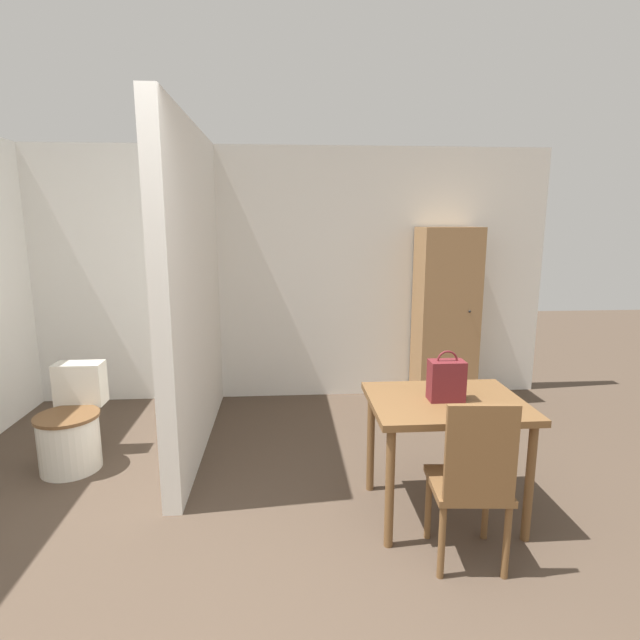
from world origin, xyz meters
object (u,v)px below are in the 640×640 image
object	(u,v)px
dining_table	(445,415)
handbag	(446,380)
wooden_chair	(472,479)
toilet	(72,429)
wooden_cabinet	(445,316)

from	to	relation	value
dining_table	handbag	world-z (taller)	handbag
wooden_chair	handbag	xyz separation A→B (m)	(0.00, 0.48, 0.37)
wooden_chair	toilet	distance (m)	2.84
toilet	handbag	xyz separation A→B (m)	(2.52, -0.81, 0.58)
handbag	wooden_cabinet	world-z (taller)	wooden_cabinet
handbag	dining_table	bearing A→B (deg)	44.45
dining_table	wooden_cabinet	xyz separation A→B (m)	(0.63, 1.97, 0.22)
wooden_cabinet	toilet	bearing A→B (deg)	-159.68
wooden_chair	handbag	size ratio (longest dim) A/B	3.07
dining_table	toilet	bearing A→B (deg)	162.41
wooden_chair	toilet	world-z (taller)	wooden_chair
dining_table	wooden_chair	distance (m)	0.51
dining_table	wooden_cabinet	size ratio (longest dim) A/B	0.52
dining_table	toilet	world-z (taller)	dining_table
dining_table	handbag	bearing A→B (deg)	-135.55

